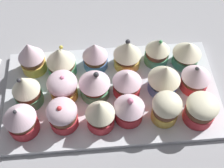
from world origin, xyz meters
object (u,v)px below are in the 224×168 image
cupcake_14 (95,55)px  cupcake_6 (26,90)px  cupcake_9 (127,83)px  baking_tray (112,93)px  cupcake_3 (129,108)px  cupcake_0 (20,119)px  cupcake_10 (165,80)px  cupcake_12 (31,57)px  cupcake_16 (157,51)px  cupcake_7 (63,87)px  cupcake_8 (94,82)px  cupcake_11 (196,78)px  cupcake_5 (201,109)px  cupcake_17 (187,53)px  cupcake_13 (61,61)px  cupcake_4 (166,108)px  cupcake_1 (62,115)px  cupcake_15 (127,54)px  cupcake_2 (100,114)px

cupcake_14 → cupcake_6: bearing=-149.9°
cupcake_9 → cupcake_6: bearing=-178.8°
baking_tray → cupcake_9: size_ratio=7.05×
cupcake_14 → cupcake_3: bearing=-66.7°
cupcake_0 → cupcake_14: 20.58cm
cupcake_6 → cupcake_10: 27.73cm
cupcake_12 → cupcake_16: cupcake_12 is taller
cupcake_0 → cupcake_12: (1.17, 14.58, 0.35)cm
cupcake_16 → cupcake_7: bearing=-159.5°
cupcake_8 → baking_tray: bearing=-7.8°
cupcake_11 → cupcake_9: bearing=-179.5°
cupcake_5 → cupcake_17: bearing=88.4°
cupcake_5 → cupcake_7: bearing=164.3°
cupcake_3 → cupcake_13: size_ratio=0.90×
cupcake_5 → baking_tray: bearing=155.5°
baking_tray → cupcake_4: bearing=-34.8°
cupcake_0 → cupcake_11: (35.10, 6.83, -0.49)cm
cupcake_3 → cupcake_11: 15.76cm
cupcake_11 → cupcake_12: cupcake_12 is taller
cupcake_4 → cupcake_17: bearing=61.9°
cupcake_4 → cupcake_0: bearing=-179.7°
cupcake_13 → cupcake_14: cupcake_13 is taller
cupcake_1 → cupcake_3: size_ratio=1.00×
cupcake_7 → cupcake_16: bearing=20.5°
cupcake_1 → cupcake_16: bearing=34.4°
baking_tray → cupcake_10: cupcake_10 is taller
cupcake_1 → cupcake_17: cupcake_1 is taller
cupcake_4 → cupcake_10: (0.85, 6.41, 0.15)cm
cupcake_8 → cupcake_14: 6.93cm
cupcake_6 → cupcake_14: cupcake_6 is taller
cupcake_13 → cupcake_16: 21.00cm
cupcake_8 → cupcake_7: bearing=-174.8°
cupcake_10 → cupcake_15: bearing=132.1°
baking_tray → cupcake_14: bearing=112.3°
cupcake_11 → cupcake_2: bearing=-160.8°
cupcake_0 → cupcake_8: bearing=27.8°
cupcake_6 → cupcake_13: size_ratio=1.08×
cupcake_17 → cupcake_2: bearing=-145.4°
cupcake_4 → cupcake_8: same height
cupcake_10 → cupcake_14: bearing=150.3°
baking_tray → cupcake_16: size_ratio=6.32×
cupcake_8 → cupcake_6: bearing=-174.9°
baking_tray → cupcake_1: bearing=-146.9°
cupcake_1 → cupcake_2: 7.20cm
cupcake_6 → cupcake_17: 34.71cm
cupcake_2 → cupcake_16: size_ratio=1.10×
cupcake_1 → cupcake_15: bearing=44.4°
cupcake_3 → cupcake_4: size_ratio=1.00×
cupcake_0 → cupcake_17: cupcake_0 is taller
cupcake_12 → cupcake_14: 13.54cm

